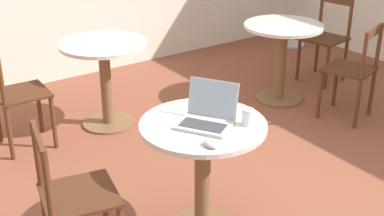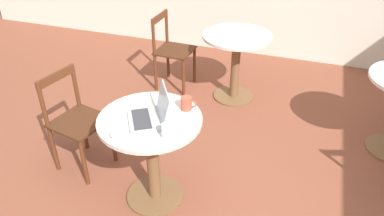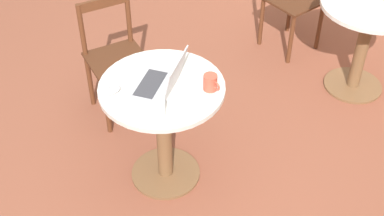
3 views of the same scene
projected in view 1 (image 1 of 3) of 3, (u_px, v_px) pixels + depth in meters
cafe_table_near at (203, 156)px, 3.16m from camera, size 0.74×0.74×0.76m
cafe_table_mid at (282, 47)px, 5.08m from camera, size 0.74×0.74×0.76m
cafe_table_far at (105, 67)px, 4.57m from camera, size 0.74×0.74×0.76m
chair_near_left at (72, 199)px, 2.92m from camera, size 0.48×0.48×0.87m
chair_mid_front at (353, 71)px, 4.73m from camera, size 0.51×0.51×0.87m
chair_mid_right at (326, 39)px, 5.61m from camera, size 0.46×0.46×0.87m
chair_far_left at (16, 96)px, 4.23m from camera, size 0.42×0.42×0.87m
laptop at (207, 116)px, 3.05m from camera, size 0.39×0.40×0.23m
mouse at (211, 144)px, 2.81m from camera, size 0.06×0.10×0.03m
mug at (211, 96)px, 3.31m from camera, size 0.12×0.08×0.10m
drinking_glass at (248, 117)px, 3.03m from camera, size 0.07×0.07×0.10m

